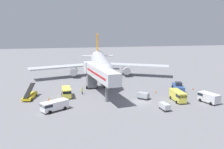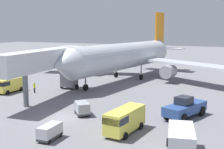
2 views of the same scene
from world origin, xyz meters
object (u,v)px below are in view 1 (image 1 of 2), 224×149
object	(u,v)px
belt_loader_truck	(30,95)
baggage_cart_rear_right	(165,106)
service_van_rear_left	(54,105)
safety_cone_alpha	(49,99)
airplane_at_gate	(100,63)
service_van_mid_left	(178,96)
jet_bridge	(99,73)
baggage_cart_mid_right	(143,95)
safety_cone_charlie	(193,88)
pushback_tug	(178,87)
ground_crew_worker_foreground	(82,91)
safety_cone_bravo	(156,92)
service_van_near_left	(208,97)
service_van_near_right	(66,92)

from	to	relation	value
belt_loader_truck	baggage_cart_rear_right	distance (m)	30.72
service_van_rear_left	belt_loader_truck	bearing A→B (deg)	120.34
safety_cone_alpha	airplane_at_gate	bearing A→B (deg)	54.78
belt_loader_truck	baggage_cart_rear_right	xyz separation A→B (m)	(27.26, -14.16, 0.03)
service_van_mid_left	jet_bridge	bearing A→B (deg)	151.64
safety_cone_alpha	service_van_rear_left	bearing A→B (deg)	-79.12
airplane_at_gate	jet_bridge	xyz separation A→B (m)	(-3.83, -20.14, 0.73)
belt_loader_truck	baggage_cart_mid_right	bearing A→B (deg)	-13.49
jet_bridge	safety_cone_alpha	bearing A→B (deg)	-169.88
safety_cone_charlie	pushback_tug	bearing A→B (deg)	-169.91
airplane_at_gate	ground_crew_worker_foreground	world-z (taller)	airplane_at_gate
pushback_tug	belt_loader_truck	world-z (taller)	belt_loader_truck
safety_cone_alpha	belt_loader_truck	bearing A→B (deg)	148.28
jet_bridge	safety_cone_charlie	size ratio (longest dim) A/B	34.51
pushback_tug	safety_cone_bravo	size ratio (longest dim) A/B	10.93
safety_cone_charlie	jet_bridge	bearing A→B (deg)	179.39
service_van_mid_left	safety_cone_bravo	xyz separation A→B (m)	(-2.05, 7.72, -1.04)
service_van_mid_left	baggage_cart_mid_right	bearing A→B (deg)	154.89
jet_bridge	pushback_tug	distance (m)	21.02
baggage_cart_rear_right	safety_cone_charlie	size ratio (longest dim) A/B	4.71
airplane_at_gate	pushback_tug	size ratio (longest dim) A/B	6.96
service_van_near_left	baggage_cart_mid_right	bearing A→B (deg)	157.22
service_van_mid_left	safety_cone_charlie	xyz separation A→B (m)	(8.92, 8.59, -1.06)
baggage_cart_mid_right	baggage_cart_rear_right	world-z (taller)	baggage_cart_mid_right
airplane_at_gate	safety_cone_bravo	xyz separation A→B (m)	(10.53, -21.28, -4.42)
pushback_tug	safety_cone_charlie	size ratio (longest dim) A/B	11.56
belt_loader_truck	service_van_rear_left	bearing A→B (deg)	-59.66
airplane_at_gate	service_van_rear_left	bearing A→B (deg)	-116.09
service_van_near_right	ground_crew_worker_foreground	xyz separation A→B (m)	(3.84, 1.59, -0.37)
belt_loader_truck	safety_cone_charlie	distance (m)	41.58
pushback_tug	service_van_near_left	xyz separation A→B (m)	(2.00, -9.98, 0.06)
belt_loader_truck	safety_cone_bravo	size ratio (longest dim) A/B	10.51
safety_cone_bravo	service_van_near_left	bearing A→B (deg)	-50.59
service_van_near_right	baggage_cart_rear_right	distance (m)	23.11
airplane_at_gate	safety_cone_bravo	bearing A→B (deg)	-63.66
baggage_cart_rear_right	safety_cone_alpha	distance (m)	25.62
safety_cone_alpha	safety_cone_charlie	size ratio (longest dim) A/B	1.29
belt_loader_truck	safety_cone_alpha	world-z (taller)	belt_loader_truck
airplane_at_gate	jet_bridge	world-z (taller)	airplane_at_gate
service_van_mid_left	airplane_at_gate	bearing A→B (deg)	113.46
service_van_near_right	service_van_rear_left	bearing A→B (deg)	-106.77
service_van_near_right	safety_cone_bravo	distance (m)	22.24
jet_bridge	safety_cone_bravo	size ratio (longest dim) A/B	32.62
baggage_cart_mid_right	safety_cone_bravo	distance (m)	6.66
ground_crew_worker_foreground	baggage_cart_mid_right	bearing A→B (deg)	-27.31
service_van_near_right	safety_cone_charlie	world-z (taller)	service_van_near_right
belt_loader_truck	service_van_mid_left	size ratio (longest dim) A/B	1.14
service_van_rear_left	service_van_near_right	world-z (taller)	service_van_near_right
baggage_cart_rear_right	service_van_near_left	bearing A→B (deg)	12.22
service_van_near_left	safety_cone_charlie	xyz separation A→B (m)	(2.78, 10.83, -0.93)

